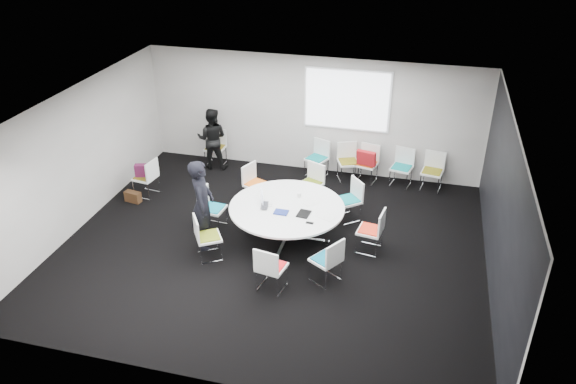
% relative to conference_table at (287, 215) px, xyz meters
% --- Properties ---
extents(room_shell, '(8.08, 7.08, 2.88)m').
position_rel_conference_table_xyz_m(room_shell, '(-0.10, -0.32, 0.86)').
color(room_shell, black).
rests_on(room_shell, ground).
extents(conference_table, '(2.23, 2.23, 0.73)m').
position_rel_conference_table_xyz_m(conference_table, '(0.00, 0.00, 0.00)').
color(conference_table, silver).
rests_on(conference_table, ground).
extents(projection_screen, '(1.90, 0.03, 1.35)m').
position_rel_conference_table_xyz_m(projection_screen, '(0.60, 3.14, 1.31)').
color(projection_screen, white).
rests_on(projection_screen, room_shell).
extents(chair_ring_a, '(0.51, 0.52, 0.88)m').
position_rel_conference_table_xyz_m(chair_ring_a, '(1.63, -0.01, -0.27)').
color(chair_ring_a, silver).
rests_on(chair_ring_a, ground).
extents(chair_ring_b, '(0.64, 0.64, 0.88)m').
position_rel_conference_table_xyz_m(chair_ring_b, '(1.05, 1.04, -0.27)').
color(chair_ring_b, silver).
rests_on(chair_ring_b, ground).
extents(chair_ring_c, '(0.61, 0.60, 0.88)m').
position_rel_conference_table_xyz_m(chair_ring_c, '(0.14, 1.54, -0.27)').
color(chair_ring_c, silver).
rests_on(chair_ring_c, ground).
extents(chair_ring_d, '(0.59, 0.60, 0.88)m').
position_rel_conference_table_xyz_m(chair_ring_d, '(-1.01, 1.23, -0.27)').
color(chair_ring_d, silver).
rests_on(chair_ring_d, ground).
extents(chair_ring_e, '(0.49, 0.50, 0.88)m').
position_rel_conference_table_xyz_m(chair_ring_e, '(-1.55, 0.01, -0.27)').
color(chair_ring_e, silver).
rests_on(chair_ring_e, ground).
extents(chair_ring_f, '(0.63, 0.63, 0.88)m').
position_rel_conference_table_xyz_m(chair_ring_f, '(-1.26, -0.99, -0.27)').
color(chair_ring_f, silver).
rests_on(chair_ring_f, ground).
extents(chair_ring_g, '(0.53, 0.52, 0.88)m').
position_rel_conference_table_xyz_m(chair_ring_g, '(0.14, -1.59, -0.27)').
color(chair_ring_g, silver).
rests_on(chair_ring_g, ground).
extents(chair_ring_h, '(0.62, 0.63, 0.88)m').
position_rel_conference_table_xyz_m(chair_ring_h, '(1.00, -1.15, -0.27)').
color(chair_ring_h, silver).
rests_on(chair_ring_h, ground).
extents(chair_back_a, '(0.60, 0.59, 0.88)m').
position_rel_conference_table_xyz_m(chair_back_a, '(0.00, 2.84, -0.27)').
color(chair_back_a, silver).
rests_on(chair_back_a, ground).
extents(chair_back_b, '(0.59, 0.59, 0.88)m').
position_rel_conference_table_xyz_m(chair_back_b, '(0.75, 2.84, -0.27)').
color(chair_back_b, silver).
rests_on(chair_back_b, ground).
extents(chair_back_c, '(0.55, 0.54, 0.88)m').
position_rel_conference_table_xyz_m(chair_back_c, '(1.19, 2.85, -0.27)').
color(chair_back_c, silver).
rests_on(chair_back_c, ground).
extents(chair_back_d, '(0.55, 0.54, 0.88)m').
position_rel_conference_table_xyz_m(chair_back_d, '(1.99, 2.84, -0.27)').
color(chair_back_d, silver).
rests_on(chair_back_d, ground).
extents(chair_back_e, '(0.53, 0.52, 0.88)m').
position_rel_conference_table_xyz_m(chair_back_e, '(2.68, 2.81, -0.27)').
color(chair_back_e, silver).
rests_on(chair_back_e, ground).
extents(chair_spare_left, '(0.51, 0.52, 0.88)m').
position_rel_conference_table_xyz_m(chair_spare_left, '(-3.49, 0.93, -0.27)').
color(chair_spare_left, silver).
rests_on(chair_spare_left, ground).
extents(chair_person_back, '(0.47, 0.46, 0.88)m').
position_rel_conference_table_xyz_m(chair_person_back, '(-2.57, 2.83, -0.27)').
color(chair_person_back, silver).
rests_on(chair_person_back, ground).
extents(person_main, '(0.60, 0.75, 1.80)m').
position_rel_conference_table_xyz_m(person_main, '(-1.48, -0.61, 0.36)').
color(person_main, black).
rests_on(person_main, ground).
extents(person_back, '(0.82, 0.69, 1.52)m').
position_rel_conference_table_xyz_m(person_back, '(-2.57, 2.67, 0.22)').
color(person_back, black).
rests_on(person_back, ground).
extents(laptop, '(0.26, 0.36, 0.03)m').
position_rel_conference_table_xyz_m(laptop, '(-0.37, -0.10, 0.20)').
color(laptop, '#333338').
rests_on(laptop, conference_table).
extents(laptop_lid, '(0.13, 0.28, 0.22)m').
position_rel_conference_table_xyz_m(laptop_lid, '(-0.51, 0.03, 0.32)').
color(laptop_lid, silver).
rests_on(laptop_lid, conference_table).
extents(notebook_black, '(0.25, 0.32, 0.02)m').
position_rel_conference_table_xyz_m(notebook_black, '(0.38, -0.21, 0.20)').
color(notebook_black, black).
rests_on(notebook_black, conference_table).
extents(tablet_folio, '(0.26, 0.20, 0.03)m').
position_rel_conference_table_xyz_m(tablet_folio, '(-0.04, -0.26, 0.20)').
color(tablet_folio, navy).
rests_on(tablet_folio, conference_table).
extents(papers_right, '(0.35, 0.37, 0.00)m').
position_rel_conference_table_xyz_m(papers_right, '(0.44, 0.26, 0.19)').
color(papers_right, silver).
rests_on(papers_right, conference_table).
extents(papers_front, '(0.36, 0.32, 0.00)m').
position_rel_conference_table_xyz_m(papers_front, '(0.82, -0.20, 0.19)').
color(papers_front, silver).
rests_on(papers_front, conference_table).
extents(cup, '(0.08, 0.08, 0.09)m').
position_rel_conference_table_xyz_m(cup, '(0.14, 0.43, 0.23)').
color(cup, white).
rests_on(cup, conference_table).
extents(phone, '(0.14, 0.07, 0.01)m').
position_rel_conference_table_xyz_m(phone, '(0.56, -0.49, 0.19)').
color(phone, black).
rests_on(phone, conference_table).
extents(maroon_bag, '(0.42, 0.25, 0.28)m').
position_rel_conference_table_xyz_m(maroon_bag, '(-3.50, 0.94, 0.08)').
color(maroon_bag, '#541638').
rests_on(maroon_bag, chair_spare_left).
extents(brown_bag, '(0.38, 0.22, 0.24)m').
position_rel_conference_table_xyz_m(brown_bag, '(-3.66, 0.58, -0.42)').
color(brown_bag, '#392312').
rests_on(brown_bag, ground).
extents(red_jacket, '(0.47, 0.26, 0.36)m').
position_rel_conference_table_xyz_m(red_jacket, '(1.19, 2.62, 0.16)').
color(red_jacket, '#A9141A').
rests_on(red_jacket, chair_back_c).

